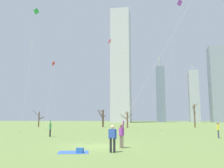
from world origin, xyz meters
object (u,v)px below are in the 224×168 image
(kite_flyer_midfield_center_orange, at_px, (44,101))
(bystander_watching_nearby, at_px, (218,129))
(picnic_spot, at_px, (77,151))
(bare_tree_left_of_center, at_px, (39,119))
(distant_kite_drifting_left_red, at_px, (53,67))
(kite_flyer_midfield_right_yellow, at_px, (137,107))
(bare_tree_far_right_edge, at_px, (195,115))
(bare_tree_right_of_center, at_px, (127,119))
(distant_kite_drifting_right_purple, at_px, (178,12))
(distant_kite_high_overhead_green, at_px, (36,18))
(distant_kite_low_near_trees_pink, at_px, (110,47))
(bystander_strolling_midfield, at_px, (112,137))
(bare_tree_leftmost, at_px, (103,118))

(kite_flyer_midfield_center_orange, distance_m, bystander_watching_nearby, 18.48)
(picnic_spot, bearing_deg, bare_tree_left_of_center, 119.84)
(distant_kite_drifting_left_red, xyz_separation_m, bare_tree_left_of_center, (-5.97, 6.11, -11.55))
(kite_flyer_midfield_right_yellow, xyz_separation_m, bare_tree_far_right_edge, (10.41, 42.27, 0.20))
(bystander_watching_nearby, relative_size, bare_tree_far_right_edge, 0.29)
(bare_tree_right_of_center, bearing_deg, distant_kite_drifting_right_purple, -49.22)
(distant_kite_high_overhead_green, xyz_separation_m, distant_kite_low_near_trees_pink, (12.26, 4.47, -4.51))
(picnic_spot, bearing_deg, kite_flyer_midfield_right_yellow, 27.17)
(kite_flyer_midfield_center_orange, distance_m, bare_tree_right_of_center, 30.31)
(bystander_watching_nearby, xyz_separation_m, bare_tree_far_right_edge, (2.73, 31.21, 2.05))
(bystander_strolling_midfield, bearing_deg, bare_tree_far_right_edge, 74.87)
(bystander_watching_nearby, bearing_deg, kite_flyer_midfield_center_orange, -168.55)
(kite_flyer_midfield_right_yellow, relative_size, bystander_watching_nearby, 9.45)
(bystander_watching_nearby, relative_size, distant_kite_low_near_trees_pink, 0.10)
(bystander_strolling_midfield, height_order, distant_kite_high_overhead_green, distant_kite_high_overhead_green)
(bystander_strolling_midfield, distance_m, distant_kite_low_near_trees_pink, 29.82)
(distant_kite_drifting_right_purple, relative_size, bare_tree_left_of_center, 5.45)
(bare_tree_right_of_center, bearing_deg, bystander_watching_nearby, -64.48)
(bare_tree_left_of_center, bearing_deg, bystander_strolling_midfield, -57.77)
(picnic_spot, bearing_deg, kite_flyer_midfield_center_orange, 126.46)
(distant_kite_low_near_trees_pink, xyz_separation_m, bare_tree_far_right_edge, (16.81, 17.64, -11.79))
(bystander_strolling_midfield, relative_size, distant_kite_drifting_right_purple, 0.07)
(bystander_strolling_midfield, xyz_separation_m, picnic_spot, (-2.05, -0.46, -0.81))
(distant_kite_high_overhead_green, distance_m, distant_kite_low_near_trees_pink, 13.81)
(distant_kite_drifting_right_purple, distance_m, bare_tree_left_of_center, 40.39)
(kite_flyer_midfield_center_orange, xyz_separation_m, distant_kite_high_overhead_green, (-8.44, 12.72, 15.45))
(distant_kite_drifting_left_red, relative_size, bare_tree_right_of_center, 4.16)
(distant_kite_drifting_left_red, bearing_deg, distant_kite_high_overhead_green, -79.54)
(bare_tree_leftmost, xyz_separation_m, bare_tree_left_of_center, (-15.70, -2.27, -0.29))
(kite_flyer_midfield_center_orange, distance_m, bare_tree_leftmost, 34.32)
(kite_flyer_midfield_right_yellow, height_order, distant_kite_drifting_left_red, kite_flyer_midfield_right_yellow)
(bare_tree_left_of_center, bearing_deg, distant_kite_drifting_right_purple, -23.83)
(kite_flyer_midfield_right_yellow, bearing_deg, bare_tree_left_of_center, 124.45)
(bystander_watching_nearby, distance_m, distant_kite_low_near_trees_pink, 23.95)
(bystander_strolling_midfield, bearing_deg, bare_tree_right_of_center, 95.09)
(picnic_spot, distance_m, bare_tree_right_of_center, 39.04)
(distant_kite_drifting_right_purple, relative_size, picnic_spot, 10.81)
(kite_flyer_midfield_right_yellow, distance_m, picnic_spot, 4.68)
(bystander_watching_nearby, bearing_deg, kite_flyer_midfield_right_yellow, -124.75)
(picnic_spot, bearing_deg, distant_kite_drifting_right_purple, 71.00)
(bystander_watching_nearby, distance_m, bare_tree_leftmost, 36.10)
(bystander_watching_nearby, bearing_deg, bare_tree_far_right_edge, 85.00)
(bare_tree_leftmost, bearing_deg, bare_tree_left_of_center, -171.79)
(bystander_watching_nearby, xyz_separation_m, distant_kite_drifting_left_red, (-28.77, 22.28, 12.65))
(kite_flyer_midfield_right_yellow, distance_m, bare_tree_left_of_center, 47.84)
(bystander_watching_nearby, bearing_deg, bystander_strolling_midfield, -126.21)
(bystander_strolling_midfield, xyz_separation_m, distant_kite_drifting_right_purple, (7.15, 26.25, 19.63))
(kite_flyer_midfield_right_yellow, relative_size, distant_kite_drifting_right_purple, 0.67)
(kite_flyer_midfield_right_yellow, height_order, distant_kite_low_near_trees_pink, distant_kite_low_near_trees_pink)
(kite_flyer_midfield_center_orange, distance_m, bystander_strolling_midfield, 12.76)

